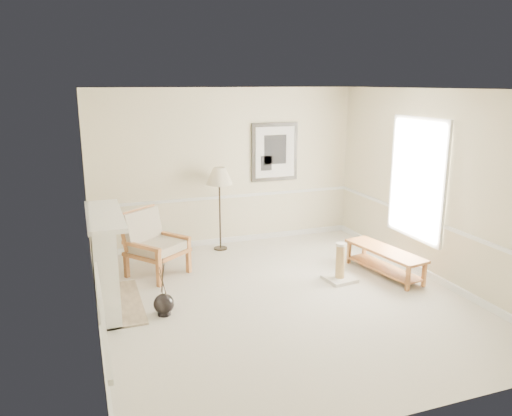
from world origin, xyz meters
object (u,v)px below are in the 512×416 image
(armchair, at_px, (151,240))
(scratching_post, at_px, (340,269))
(bench, at_px, (385,258))
(floor_lamp, at_px, (219,178))
(floor_vase, at_px, (164,304))

(armchair, distance_m, scratching_post, 2.99)
(bench, bearing_deg, floor_lamp, 135.60)
(armchair, distance_m, floor_lamp, 1.75)
(armchair, height_order, floor_lamp, floor_lamp)
(bench, relative_size, scratching_post, 2.47)
(floor_vase, xyz_separation_m, floor_lamp, (1.43, 2.34, 1.18))
(bench, height_order, scratching_post, scratching_post)
(bench, xyz_separation_m, scratching_post, (-0.80, -0.00, -0.09))
(floor_lamp, relative_size, bench, 1.00)
(floor_vase, relative_size, bench, 0.53)
(armchair, xyz_separation_m, bench, (3.47, -1.28, -0.28))
(floor_lamp, xyz_separation_m, bench, (2.12, -2.08, -1.05))
(floor_lamp, bearing_deg, bench, -44.40)
(scratching_post, bearing_deg, bench, 0.05)
(bench, bearing_deg, scratching_post, -179.95)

